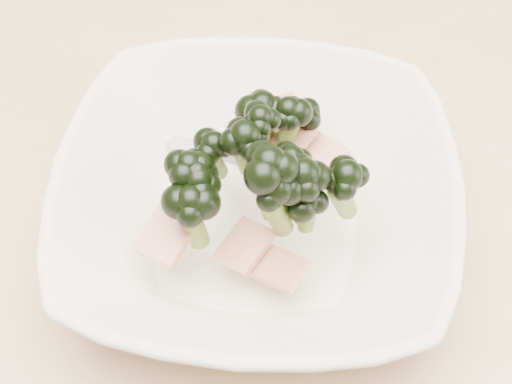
% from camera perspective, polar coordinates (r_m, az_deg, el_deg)
% --- Properties ---
extents(dining_table, '(1.20, 0.80, 0.75)m').
position_cam_1_polar(dining_table, '(0.67, -3.91, -6.86)').
color(dining_table, tan).
rests_on(dining_table, ground).
extents(broccoli_dish, '(0.36, 0.36, 0.13)m').
position_cam_1_polar(broccoli_dish, '(0.54, 0.06, -0.50)').
color(broccoli_dish, beige).
rests_on(broccoli_dish, dining_table).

